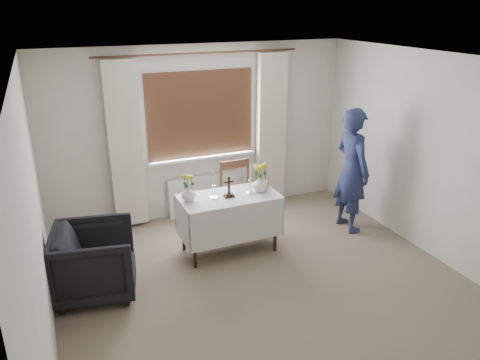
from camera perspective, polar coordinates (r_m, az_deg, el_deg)
name	(u,v)px	position (r m, az deg, el deg)	size (l,w,h in m)	color
ground	(277,299)	(5.27, 4.51, -14.25)	(5.00, 5.00, 0.00)	#83745B
altar_table	(229,224)	(5.99, -1.33, -5.33)	(1.24, 0.64, 0.76)	silver
wooden_chair	(241,200)	(6.35, 0.13, -2.40)	(0.47, 0.47, 1.03)	brown
armchair	(95,261)	(5.39, -17.28, -9.42)	(0.84, 0.86, 0.78)	black
person	(352,170)	(6.59, 13.47, 1.17)	(0.63, 0.42, 1.74)	navy
radiator	(204,195)	(7.09, -4.40, -1.79)	(1.10, 0.10, 0.60)	silver
wooden_cross	(229,187)	(5.76, -1.37, -0.83)	(0.13, 0.09, 0.27)	black
candlestick_left	(214,185)	(5.71, -3.25, -0.61)	(0.10, 0.10, 0.35)	silver
candlestick_right	(251,179)	(5.84, 1.29, 0.09)	(0.11, 0.11, 0.38)	silver
flower_vase_left	(189,194)	(5.70, -6.29, -1.66)	(0.18, 0.18, 0.18)	silver
flower_vase_right	(260,184)	(5.94, 2.46, -0.46)	(0.20, 0.20, 0.20)	silver
wicker_basket	(262,184)	(6.13, 2.65, -0.45)	(0.18, 0.18, 0.07)	brown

